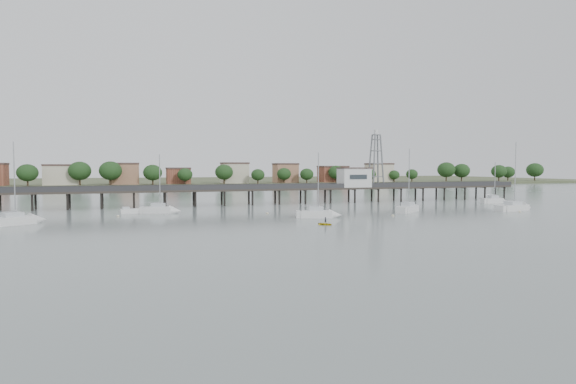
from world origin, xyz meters
name	(u,v)px	position (x,y,z in m)	size (l,w,h in m)	color
ground_plane	(382,237)	(0.00, 0.00, 0.00)	(500.00, 500.00, 0.00)	gray
pier	(264,189)	(0.00, 60.00, 3.79)	(150.00, 5.00, 5.50)	#2D2823
pier_building	(354,177)	(25.00, 60.00, 6.67)	(8.40, 5.40, 5.30)	silver
lattice_tower	(376,161)	(31.50, 60.00, 11.10)	(3.20, 3.20, 15.50)	slate
sailboat_d	(518,207)	(48.07, 26.56, 0.63)	(9.97, 4.42, 15.77)	white
sailboat_e	(496,201)	(58.42, 44.80, 0.65)	(6.83, 2.47, 11.22)	white
sailboat_c	(410,209)	(24.28, 31.43, 0.64)	(8.30, 7.09, 14.04)	white
sailboat_b	(164,210)	(-25.58, 43.86, 0.65)	(7.88, 4.81, 12.61)	white
sailboat_a	(22,220)	(-49.05, 31.79, 0.64)	(8.61, 7.03, 14.33)	white
sailboat_f	(322,214)	(1.97, 25.86, 0.64)	(8.03, 4.35, 12.79)	white
white_tender	(130,211)	(-32.20, 45.48, 0.47)	(4.11, 2.23, 1.51)	white
yellow_dinghy	(325,225)	(-1.77, 15.36, 0.00)	(1.77, 0.51, 2.48)	yellow
dinghy_occupant	(325,225)	(-1.77, 15.36, 0.00)	(0.37, 1.03, 0.25)	black
mooring_buoys	(347,212)	(10.49, 33.15, 0.08)	(80.32, 19.18, 0.39)	beige
far_shore	(187,181)	(0.36, 239.58, 0.95)	(500.00, 170.00, 10.40)	#475133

